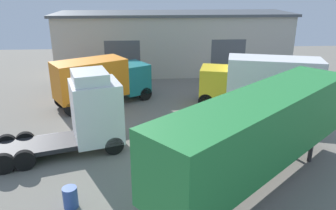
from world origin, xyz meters
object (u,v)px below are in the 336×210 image
object	(u,v)px
oil_drum	(70,197)
traffic_cone	(173,120)
tractor_unit_white	(88,114)
box_truck_yellow	(262,80)
box_truck_teal	(101,79)
container_trailer_green	(260,130)

from	to	relation	value
oil_drum	traffic_cone	bearing A→B (deg)	59.50
tractor_unit_white	box_truck_yellow	xyz separation A→B (m)	(11.18, 5.66, 0.02)
box_truck_teal	oil_drum	distance (m)	12.12
tractor_unit_white	box_truck_yellow	distance (m)	12.53
traffic_cone	box_truck_yellow	bearing A→B (deg)	22.36
container_trailer_green	traffic_cone	world-z (taller)	container_trailer_green
oil_drum	box_truck_teal	bearing A→B (deg)	90.79
tractor_unit_white	box_truck_yellow	size ratio (longest dim) A/B	0.79
box_truck_yellow	traffic_cone	distance (m)	7.21
tractor_unit_white	traffic_cone	world-z (taller)	tractor_unit_white
tractor_unit_white	box_truck_teal	world-z (taller)	tractor_unit_white
box_truck_teal	box_truck_yellow	bearing A→B (deg)	-37.62
oil_drum	box_truck_yellow	bearing A→B (deg)	43.66
container_trailer_green	oil_drum	xyz separation A→B (m)	(-7.75, -0.99, -2.20)
tractor_unit_white	traffic_cone	xyz separation A→B (m)	(4.72, 3.00, -1.75)
container_trailer_green	box_truck_yellow	size ratio (longest dim) A/B	1.23
box_truck_yellow	traffic_cone	bearing A→B (deg)	37.71
tractor_unit_white	box_truck_teal	size ratio (longest dim) A/B	0.95
box_truck_yellow	oil_drum	size ratio (longest dim) A/B	9.73
box_truck_yellow	oil_drum	bearing A→B (deg)	59.02
container_trailer_green	oil_drum	bearing A→B (deg)	146.63
tractor_unit_white	traffic_cone	bearing A→B (deg)	15.05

